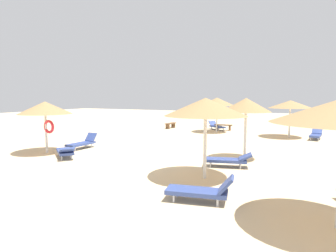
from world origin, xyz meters
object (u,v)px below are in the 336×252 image
(lounger_5, at_px, (202,191))
(lounger_0, at_px, (65,151))
(bench_1, at_px, (170,124))
(lounger_3, at_px, (229,160))
(parasol_0, at_px, (45,108))
(lounger_4, at_px, (216,126))
(parasol_3, at_px, (246,105))
(parasol_1, at_px, (290,104))
(parasol_4, at_px, (217,102))
(bench_0, at_px, (223,126))
(lounger_6, at_px, (83,143))
(parasol_5, at_px, (206,107))
(lounger_1, at_px, (316,135))

(lounger_5, bearing_deg, lounger_0, 161.85)
(bench_1, bearing_deg, lounger_3, -54.64)
(parasol_0, relative_size, lounger_4, 1.46)
(parasol_3, height_order, lounger_0, parasol_3)
(parasol_1, height_order, lounger_4, parasol_1)
(parasol_4, xyz_separation_m, lounger_4, (-0.48, 1.60, -2.14))
(lounger_4, relative_size, bench_0, 1.20)
(parasol_4, bearing_deg, lounger_5, -74.90)
(bench_0, bearing_deg, lounger_5, -76.71)
(parasol_1, height_order, lounger_6, parasol_1)
(parasol_4, xyz_separation_m, lounger_5, (4.07, -15.06, -2.14))
(parasol_4, height_order, lounger_4, parasol_4)
(parasol_4, distance_m, lounger_0, 13.23)
(parasol_5, distance_m, lounger_3, 3.01)
(lounger_3, height_order, bench_1, lounger_3)
(lounger_0, height_order, lounger_1, lounger_1)
(lounger_0, xyz_separation_m, lounger_6, (-0.96, 2.20, 0.02))
(parasol_0, relative_size, lounger_1, 1.36)
(parasol_0, xyz_separation_m, bench_1, (0.88, 12.92, -1.96))
(parasol_5, bearing_deg, lounger_4, 105.02)
(lounger_4, bearing_deg, lounger_6, -109.23)
(lounger_5, xyz_separation_m, bench_0, (-3.93, 16.63, 0.02))
(parasol_1, relative_size, lounger_3, 1.48)
(parasol_5, height_order, bench_1, parasol_5)
(lounger_6, bearing_deg, bench_0, 68.12)
(bench_0, bearing_deg, lounger_3, -73.74)
(lounger_6, distance_m, bench_1, 11.18)
(parasol_4, bearing_deg, bench_0, 84.96)
(lounger_1, bearing_deg, lounger_6, -141.03)
(lounger_1, distance_m, lounger_6, 15.16)
(lounger_0, bearing_deg, bench_0, 74.87)
(lounger_1, bearing_deg, parasol_0, -138.16)
(parasol_3, height_order, bench_0, parasol_3)
(parasol_4, relative_size, lounger_4, 1.57)
(bench_1, bearing_deg, lounger_4, 10.26)
(parasol_1, bearing_deg, lounger_6, -135.90)
(parasol_4, xyz_separation_m, bench_1, (-4.56, 0.86, -2.11))
(lounger_3, bearing_deg, parasol_1, 80.63)
(parasol_4, distance_m, bench_1, 5.10)
(parasol_5, distance_m, lounger_1, 12.83)
(lounger_6, bearing_deg, lounger_5, -28.59)
(lounger_4, xyz_separation_m, bench_1, (-4.08, -0.74, 0.03))
(lounger_0, bearing_deg, lounger_5, -18.15)
(parasol_0, distance_m, parasol_1, 15.87)
(parasol_1, relative_size, parasol_3, 1.05)
(parasol_4, xyz_separation_m, parasol_5, (3.40, -12.85, 0.08))
(lounger_0, height_order, bench_0, lounger_0)
(parasol_4, distance_m, lounger_3, 11.70)
(parasol_3, height_order, lounger_4, parasol_3)
(parasol_1, relative_size, parasol_4, 1.04)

